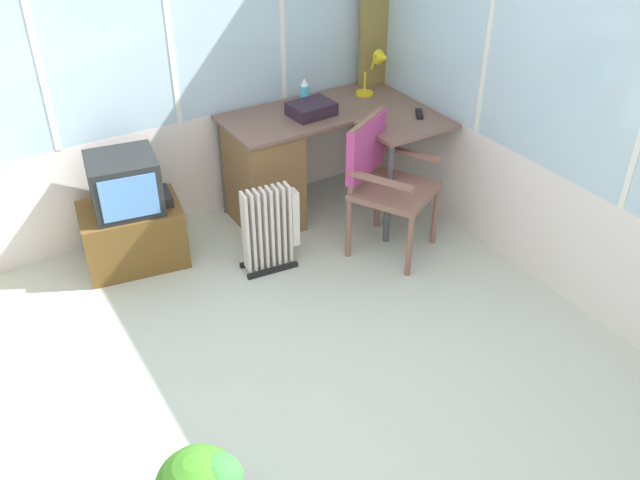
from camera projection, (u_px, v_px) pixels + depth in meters
name	position (u px, v px, depth m)	size (l,w,h in m)	color
ground	(299.00, 463.00, 3.31)	(5.07, 5.65, 0.06)	beige
north_window_panel	(105.00, 46.00, 4.21)	(4.07, 0.07, 2.71)	silver
curtain_corner	(375.00, 13.00, 4.99)	(0.22, 0.07, 2.61)	olive
desk	(274.00, 168.00, 4.87)	(1.39, 1.02, 0.77)	brown
desk_lamp	(378.00, 66.00, 4.97)	(0.23, 0.19, 0.34)	yellow
tv_remote	(419.00, 114.00, 4.77)	(0.04, 0.15, 0.02)	black
spray_bottle	(304.00, 93.00, 4.84)	(0.06, 0.06, 0.22)	#48BBE1
paper_tray	(311.00, 109.00, 4.76)	(0.30, 0.23, 0.09)	#2D1E2D
wooden_armchair	(378.00, 169.00, 4.50)	(0.65, 0.66, 0.92)	#845B4E
tv_on_stand	(131.00, 217.00, 4.47)	(0.70, 0.54, 0.78)	brown
space_heater	(271.00, 228.00, 4.44)	(0.40, 0.21, 0.59)	silver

